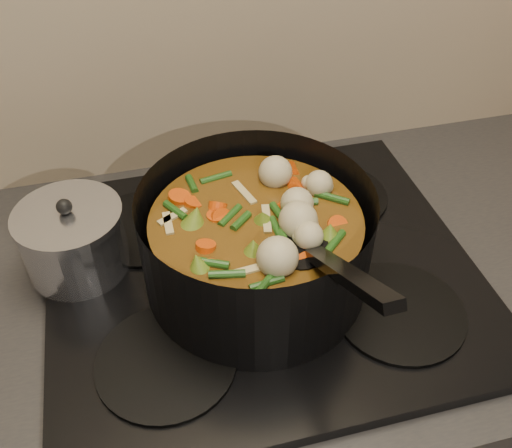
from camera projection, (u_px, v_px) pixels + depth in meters
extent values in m
cube|color=brown|center=(260.00, 434.00, 1.18)|extent=(2.60, 0.60, 0.86)
cube|color=black|center=(262.00, 288.00, 0.87)|extent=(2.64, 0.64, 0.05)
cube|color=black|center=(262.00, 272.00, 0.85)|extent=(0.62, 0.54, 0.02)
cylinder|color=black|center=(166.00, 361.00, 0.72)|extent=(0.18, 0.18, 0.01)
cylinder|color=black|center=(399.00, 312.00, 0.78)|extent=(0.18, 0.18, 0.01)
cylinder|color=black|center=(144.00, 227.00, 0.91)|extent=(0.18, 0.18, 0.01)
cylinder|color=black|center=(334.00, 195.00, 0.97)|extent=(0.18, 0.18, 0.01)
cylinder|color=black|center=(256.00, 241.00, 0.77)|extent=(0.35, 0.35, 0.16)
cylinder|color=black|center=(256.00, 277.00, 0.82)|extent=(0.31, 0.31, 0.01)
cylinder|color=#613A10|center=(256.00, 248.00, 0.78)|extent=(0.28, 0.28, 0.11)
cylinder|color=#E9470A|center=(286.00, 216.00, 0.76)|extent=(0.03, 0.03, 0.03)
cylinder|color=#E9470A|center=(278.00, 189.00, 0.80)|extent=(0.04, 0.04, 0.03)
cylinder|color=#E9470A|center=(222.00, 177.00, 0.82)|extent=(0.04, 0.04, 0.03)
cylinder|color=#E9470A|center=(213.00, 215.00, 0.76)|extent=(0.03, 0.04, 0.03)
cylinder|color=#E9470A|center=(199.00, 251.00, 0.71)|extent=(0.04, 0.04, 0.03)
cylinder|color=#E9470A|center=(256.00, 243.00, 0.72)|extent=(0.04, 0.04, 0.03)
cylinder|color=#E9470A|center=(302.00, 245.00, 0.71)|extent=(0.04, 0.04, 0.03)
cylinder|color=#E9470A|center=(334.00, 209.00, 0.77)|extent=(0.04, 0.03, 0.03)
cylinder|color=#E9470A|center=(274.00, 196.00, 0.79)|extent=(0.04, 0.04, 0.03)
cylinder|color=#E9470A|center=(229.00, 182.00, 0.81)|extent=(0.04, 0.04, 0.03)
cylinder|color=#E9470A|center=(226.00, 216.00, 0.76)|extent=(0.03, 0.03, 0.03)
cylinder|color=#E9470A|center=(209.00, 245.00, 0.72)|extent=(0.04, 0.04, 0.03)
sphere|color=tan|center=(304.00, 205.00, 0.75)|extent=(0.04, 0.04, 0.04)
sphere|color=tan|center=(251.00, 182.00, 0.79)|extent=(0.04, 0.04, 0.04)
sphere|color=tan|center=(206.00, 211.00, 0.74)|extent=(0.04, 0.04, 0.04)
sphere|color=tan|center=(245.00, 247.00, 0.69)|extent=(0.04, 0.04, 0.04)
sphere|color=tan|center=(304.00, 225.00, 0.72)|extent=(0.04, 0.04, 0.04)
sphere|color=tan|center=(280.00, 186.00, 0.78)|extent=(0.04, 0.04, 0.04)
cone|color=olive|center=(286.00, 261.00, 0.68)|extent=(0.04, 0.04, 0.04)
cone|color=olive|center=(314.00, 196.00, 0.77)|extent=(0.04, 0.04, 0.04)
cone|color=olive|center=(224.00, 180.00, 0.80)|extent=(0.04, 0.04, 0.04)
cone|color=olive|center=(196.00, 242.00, 0.71)|extent=(0.04, 0.04, 0.04)
cone|color=olive|center=(300.00, 255.00, 0.69)|extent=(0.04, 0.04, 0.04)
cylinder|color=#1F4D16|center=(274.00, 197.00, 0.78)|extent=(0.01, 0.04, 0.01)
cylinder|color=#1F4D16|center=(237.00, 170.00, 0.82)|extent=(0.04, 0.03, 0.01)
cylinder|color=#1F4D16|center=(201.00, 196.00, 0.78)|extent=(0.04, 0.02, 0.01)
cylinder|color=#1F4D16|center=(205.00, 226.00, 0.73)|extent=(0.03, 0.04, 0.01)
cylinder|color=#1F4D16|center=(237.00, 239.00, 0.71)|extent=(0.03, 0.04, 0.01)
cylinder|color=#1F4D16|center=(281.00, 275.00, 0.67)|extent=(0.04, 0.02, 0.01)
cylinder|color=#1F4D16|center=(317.00, 240.00, 0.71)|extent=(0.04, 0.03, 0.01)
cylinder|color=#1F4D16|center=(305.00, 208.00, 0.76)|extent=(0.01, 0.04, 0.01)
cylinder|color=#1F4D16|center=(273.00, 197.00, 0.78)|extent=(0.04, 0.03, 0.01)
cylinder|color=#1F4D16|center=(235.00, 170.00, 0.82)|extent=(0.04, 0.02, 0.01)
cylinder|color=#1F4D16|center=(200.00, 197.00, 0.78)|extent=(0.03, 0.04, 0.01)
cylinder|color=#1F4D16|center=(206.00, 227.00, 0.73)|extent=(0.03, 0.04, 0.01)
cylinder|color=#1F4D16|center=(238.00, 239.00, 0.71)|extent=(0.04, 0.02, 0.01)
cylinder|color=#1F4D16|center=(283.00, 275.00, 0.67)|extent=(0.04, 0.03, 0.01)
cylinder|color=#1F4D16|center=(318.00, 238.00, 0.72)|extent=(0.01, 0.04, 0.01)
cube|color=tan|center=(199.00, 232.00, 0.73)|extent=(0.05, 0.01, 0.00)
cube|color=tan|center=(282.00, 256.00, 0.69)|extent=(0.02, 0.05, 0.00)
cube|color=tan|center=(307.00, 200.00, 0.77)|extent=(0.04, 0.03, 0.00)
cube|color=tan|center=(228.00, 186.00, 0.80)|extent=(0.04, 0.04, 0.00)
cube|color=tan|center=(205.00, 240.00, 0.71)|extent=(0.03, 0.05, 0.00)
ellipsoid|color=black|center=(302.00, 246.00, 0.71)|extent=(0.09, 0.10, 0.01)
cube|color=black|center=(348.00, 276.00, 0.60)|extent=(0.03, 0.19, 0.11)
cylinder|color=silver|center=(75.00, 243.00, 0.82)|extent=(0.15, 0.15, 0.09)
cylinder|color=silver|center=(67.00, 216.00, 0.78)|extent=(0.15, 0.15, 0.01)
sphere|color=black|center=(64.00, 207.00, 0.77)|extent=(0.02, 0.02, 0.02)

